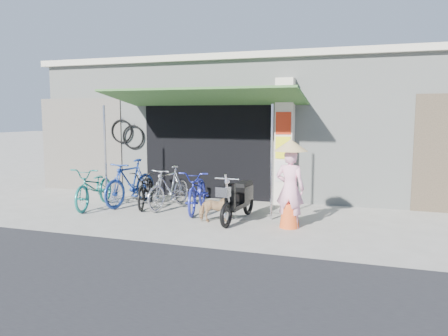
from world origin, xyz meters
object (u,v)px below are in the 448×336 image
(bike_navy, at_px, (198,191))
(street_dog, at_px, (216,208))
(nun, at_px, (290,184))
(bike_black, at_px, (146,188))
(bike_teal, at_px, (95,187))
(bike_blue, at_px, (130,183))
(bike_silver, at_px, (169,187))
(moped, at_px, (239,199))

(bike_navy, height_order, street_dog, bike_navy)
(bike_navy, height_order, nun, nun)
(bike_black, bearing_deg, nun, -31.30)
(bike_teal, bearing_deg, street_dog, -18.21)
(bike_blue, xyz_separation_m, nun, (3.96, -0.89, 0.30))
(bike_black, xyz_separation_m, bike_silver, (0.61, -0.04, 0.06))
(bike_blue, bearing_deg, bike_navy, 4.85)
(street_dog, xyz_separation_m, nun, (1.46, 0.09, 0.55))
(bike_black, bearing_deg, bike_silver, -21.10)
(moped, bearing_deg, bike_silver, 166.90)
(bike_black, distance_m, bike_navy, 1.35)
(bike_blue, xyz_separation_m, moped, (2.88, -0.66, -0.11))
(moped, height_order, nun, nun)
(bike_teal, height_order, bike_blue, bike_blue)
(bike_black, relative_size, moped, 0.96)
(bike_blue, bearing_deg, bike_black, 7.42)
(moped, bearing_deg, bike_black, 170.38)
(bike_teal, relative_size, nun, 1.08)
(bike_teal, bearing_deg, moped, -12.20)
(bike_black, relative_size, bike_navy, 0.91)
(bike_navy, distance_m, moped, 1.23)
(bike_blue, bearing_deg, moped, -3.88)
(moped, bearing_deg, nun, -6.65)
(bike_teal, distance_m, bike_navy, 2.45)
(bike_silver, relative_size, street_dog, 2.39)
(bike_blue, height_order, nun, nun)
(bike_navy, distance_m, nun, 2.34)
(bike_black, relative_size, street_dog, 2.39)
(bike_silver, distance_m, nun, 3.06)
(bike_blue, height_order, bike_black, bike_blue)
(bike_silver, xyz_separation_m, bike_navy, (0.74, -0.08, -0.02))
(bike_navy, bearing_deg, bike_teal, 177.66)
(bike_black, bearing_deg, bike_blue, 161.00)
(bike_teal, xyz_separation_m, street_dog, (3.15, -0.48, -0.19))
(bike_teal, xyz_separation_m, nun, (4.61, -0.39, 0.36))
(bike_black, height_order, street_dog, bike_black)
(street_dog, height_order, moped, moped)
(bike_silver, height_order, bike_navy, bike_silver)
(bike_silver, xyz_separation_m, street_dog, (1.46, -0.93, -0.20))
(bike_navy, bearing_deg, bike_blue, 164.82)
(bike_silver, distance_m, moped, 1.94)
(bike_black, height_order, bike_silver, bike_silver)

